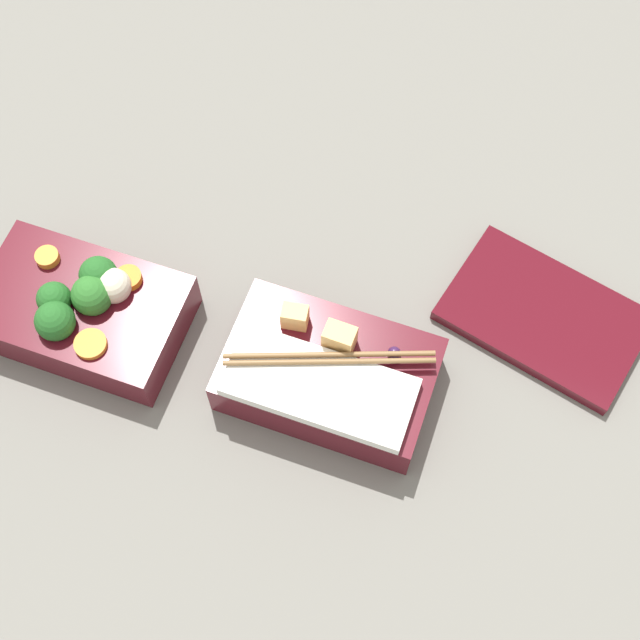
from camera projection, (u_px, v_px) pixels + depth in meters
ground_plane at (207, 357)px, 0.88m from camera, size 3.00×3.00×0.00m
bento_tray_vegetable at (84, 309)px, 0.87m from camera, size 0.20×0.12×0.08m
bento_tray_rice at (328, 375)px, 0.84m from camera, size 0.20×0.12×0.08m
bento_lid at (544, 316)px, 0.89m from camera, size 0.22×0.16×0.01m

